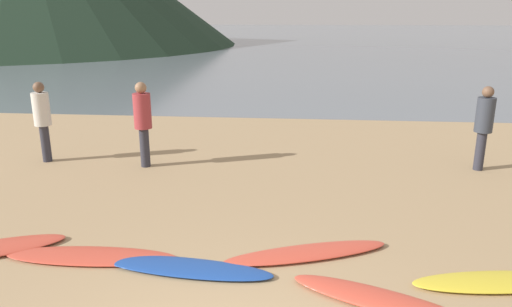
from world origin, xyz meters
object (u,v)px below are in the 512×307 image
(person_0, at_px, (42,115))
(surfboard_4, at_px, (306,253))
(surfboard_3, at_px, (187,268))
(person_2, at_px, (484,121))
(surfboard_5, at_px, (380,299))
(surfboard_6, at_px, (498,282))
(surfboard_2, at_px, (91,256))
(person_1, at_px, (143,118))

(person_0, bearing_deg, surfboard_4, -165.74)
(surfboard_3, relative_size, person_2, 1.29)
(surfboard_5, bearing_deg, surfboard_3, -169.80)
(surfboard_4, height_order, person_0, person_0)
(surfboard_6, bearing_deg, surfboard_2, 170.04)
(surfboard_2, bearing_deg, person_2, 32.15)
(surfboard_2, distance_m, person_2, 8.01)
(surfboard_5, relative_size, surfboard_6, 0.99)
(surfboard_3, distance_m, person_0, 6.15)
(surfboard_6, bearing_deg, person_1, 135.92)
(surfboard_4, distance_m, person_2, 5.59)
(surfboard_2, distance_m, surfboard_4, 2.95)
(surfboard_2, xyz_separation_m, surfboard_5, (3.76, -0.71, 0.01))
(person_0, bearing_deg, surfboard_6, -160.36)
(surfboard_6, height_order, person_2, person_2)
(person_0, height_order, person_2, person_0)
(surfboard_6, xyz_separation_m, person_2, (1.31, 4.64, 1.00))
(person_1, distance_m, person_2, 7.10)
(surfboard_6, bearing_deg, surfboard_5, -168.74)
(surfboard_3, height_order, person_0, person_0)
(surfboard_2, height_order, surfboard_4, surfboard_4)
(surfboard_2, distance_m, surfboard_5, 3.83)
(surfboard_5, height_order, person_1, person_1)
(surfboard_5, relative_size, person_1, 1.16)
(person_0, bearing_deg, surfboard_5, -168.66)
(surfboard_5, xyz_separation_m, person_0, (-6.57, 4.91, 1.00))
(surfboard_3, bearing_deg, surfboard_6, 5.88)
(surfboard_3, bearing_deg, person_2, 47.58)
(surfboard_2, relative_size, surfboard_3, 1.04)
(surfboard_4, xyz_separation_m, person_0, (-5.74, 3.85, 1.01))
(surfboard_2, bearing_deg, surfboard_6, -4.00)
(surfboard_5, height_order, person_2, person_2)
(surfboard_5, bearing_deg, surfboard_2, -168.23)
(surfboard_6, bearing_deg, person_2, 66.35)
(surfboard_3, distance_m, surfboard_4, 1.64)
(surfboard_3, xyz_separation_m, surfboard_5, (2.38, -0.52, 0.01))
(surfboard_2, relative_size, surfboard_5, 1.12)
(surfboard_4, distance_m, surfboard_5, 1.35)
(surfboard_4, xyz_separation_m, surfboard_5, (0.83, -1.06, 0.01))
(surfboard_4, xyz_separation_m, person_2, (3.65, 4.11, 1.00))
(person_2, bearing_deg, surfboard_2, 152.73)
(person_1, bearing_deg, surfboard_5, -148.20)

